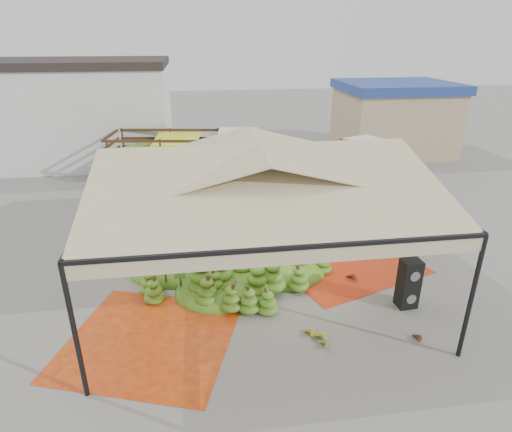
{
  "coord_description": "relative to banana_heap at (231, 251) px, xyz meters",
  "views": [
    {
      "loc": [
        -1.57,
        -10.86,
        6.66
      ],
      "look_at": [
        0.2,
        1.5,
        1.3
      ],
      "focal_mm": 30.0,
      "sensor_mm": 36.0,
      "label": 1
    }
  ],
  "objects": [
    {
      "name": "canopy_tent",
      "position": [
        0.72,
        -0.46,
        2.64
      ],
      "size": [
        8.1,
        8.1,
        4.0
      ],
      "color": "black",
      "rests_on": "ground"
    },
    {
      "name": "building_tan",
      "position": [
        10.72,
        12.54,
        1.41
      ],
      "size": [
        6.3,
        5.3,
        4.1
      ],
      "color": "tan",
      "rests_on": "ground"
    },
    {
      "name": "tarp_left",
      "position": [
        -2.18,
        -2.94,
        -0.66
      ],
      "size": [
        4.67,
        4.56,
        0.01
      ],
      "primitive_type": "cube",
      "rotation": [
        0.0,
        0.0,
        -0.32
      ],
      "color": "#C35712",
      "rests_on": "ground"
    },
    {
      "name": "truck_left",
      "position": [
        -1.11,
        8.86,
        0.81
      ],
      "size": [
        7.22,
        3.35,
        2.39
      ],
      "rotation": [
        0.0,
        0.0,
        -0.15
      ],
      "color": "#51351B",
      "rests_on": "ground"
    },
    {
      "name": "building_white",
      "position": [
        -9.28,
        13.54,
        2.05
      ],
      "size": [
        14.3,
        6.3,
        5.4
      ],
      "color": "silver",
      "rests_on": "ground"
    },
    {
      "name": "hanging_bunches",
      "position": [
        1.02,
        -1.35,
        1.96
      ],
      "size": [
        3.24,
        0.24,
        0.2
      ],
      "color": "#3E7C19",
      "rests_on": "ground"
    },
    {
      "name": "hand_yellow_b",
      "position": [
        1.74,
        -3.54,
        -0.55
      ],
      "size": [
        0.65,
        0.63,
        0.23
      ],
      "primitive_type": "ellipsoid",
      "rotation": [
        0.0,
        0.0,
        0.66
      ],
      "color": "gold",
      "rests_on": "ground"
    },
    {
      "name": "ground",
      "position": [
        0.72,
        -0.46,
        -0.66
      ],
      "size": [
        90.0,
        90.0,
        0.0
      ],
      "primitive_type": "plane",
      "color": "slate",
      "rests_on": "ground"
    },
    {
      "name": "tarp_right",
      "position": [
        3.47,
        0.33,
        -0.66
      ],
      "size": [
        5.29,
        5.41,
        0.01
      ],
      "primitive_type": "cube",
      "rotation": [
        0.0,
        0.0,
        0.33
      ],
      "color": "red",
      "rests_on": "ground"
    },
    {
      "name": "banana_leaves",
      "position": [
        -1.62,
        -0.65,
        -0.66
      ],
      "size": [
        0.96,
        1.36,
        3.7
      ],
      "primitive_type": null,
      "color": "#1F701E",
      "rests_on": "ground"
    },
    {
      "name": "hand_red_a",
      "position": [
        3.98,
        -3.84,
        -0.57
      ],
      "size": [
        0.44,
        0.37,
        0.19
      ],
      "primitive_type": "ellipsoid",
      "rotation": [
        0.0,
        0.0,
        -0.09
      ],
      "color": "#5D3015",
      "rests_on": "ground"
    },
    {
      "name": "speaker_stack",
      "position": [
        4.42,
        -2.49,
        0.02
      ],
      "size": [
        0.52,
        0.46,
        1.36
      ],
      "rotation": [
        0.0,
        0.0,
        0.06
      ],
      "color": "black",
      "rests_on": "ground"
    },
    {
      "name": "truck_right",
      "position": [
        5.5,
        7.01,
        0.57
      ],
      "size": [
        6.14,
        3.98,
        2.0
      ],
      "rotation": [
        0.0,
        0.0,
        0.38
      ],
      "color": "#492818",
      "rests_on": "ground"
    },
    {
      "name": "hand_green",
      "position": [
        1.75,
        -3.76,
        -0.57
      ],
      "size": [
        0.42,
        0.36,
        0.18
      ],
      "primitive_type": "ellipsoid",
      "rotation": [
        0.0,
        0.0,
        0.08
      ],
      "color": "#3A831B",
      "rests_on": "ground"
    },
    {
      "name": "vendor",
      "position": [
        1.6,
        4.8,
        0.1
      ],
      "size": [
        0.66,
        0.56,
        1.53
      ],
      "primitive_type": "imported",
      "rotation": [
        0.0,
        0.0,
        3.57
      ],
      "color": "gray",
      "rests_on": "ground"
    },
    {
      "name": "hand_yellow_a",
      "position": [
        1.51,
        -3.33,
        -0.56
      ],
      "size": [
        0.54,
        0.48,
        0.21
      ],
      "primitive_type": "ellipsoid",
      "rotation": [
        0.0,
        0.0,
        0.27
      ],
      "color": "gold",
      "rests_on": "ground"
    },
    {
      "name": "banana_heap",
      "position": [
        0.0,
        0.0,
        0.0
      ],
      "size": [
        7.31,
        6.54,
        1.32
      ],
      "primitive_type": "ellipsoid",
      "rotation": [
        0.0,
        0.0,
        -0.27
      ],
      "color": "#376F17",
      "rests_on": "ground"
    },
    {
      "name": "hand_red_b",
      "position": [
        3.38,
        -1.07,
        -0.55
      ],
      "size": [
        0.58,
        0.52,
        0.22
      ],
      "primitive_type": "ellipsoid",
      "rotation": [
        0.0,
        0.0,
        0.32
      ],
      "color": "#592114",
      "rests_on": "ground"
    }
  ]
}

